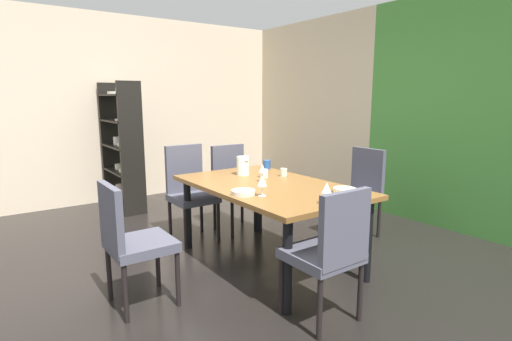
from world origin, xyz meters
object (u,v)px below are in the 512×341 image
(chair_head_near, at_px, (130,238))
(serving_bowl_center, at_px, (344,190))
(wine_glass_front, at_px, (262,182))
(cup_near_shelf, at_px, (284,172))
(chair_left_far, at_px, (233,183))
(chair_right_near, at_px, (330,248))
(dining_table, at_px, (269,193))
(pitcher_west, at_px, (243,166))
(wine_glass_left, at_px, (262,169))
(chair_head_far, at_px, (360,188))
(display_shelf, at_px, (121,147))
(serving_bowl_near_window, at_px, (243,192))
(chair_left_near, at_px, (190,188))
(wine_glass_east, at_px, (327,188))
(cup_rear, at_px, (264,173))
(cup_corner, at_px, (267,165))

(chair_head_near, height_order, serving_bowl_center, chair_head_near)
(chair_head_near, distance_m, wine_glass_front, 1.06)
(cup_near_shelf, bearing_deg, chair_head_near, -81.01)
(chair_left_far, xyz_separation_m, chair_right_near, (2.05, -0.55, -0.01))
(dining_table, relative_size, pitcher_west, 9.33)
(wine_glass_front, relative_size, wine_glass_left, 0.98)
(dining_table, distance_m, wine_glass_front, 0.48)
(chair_head_far, distance_m, display_shelf, 3.16)
(serving_bowl_near_window, bearing_deg, chair_head_far, 97.63)
(chair_head_near, distance_m, cup_near_shelf, 1.66)
(chair_left_near, distance_m, display_shelf, 1.65)
(wine_glass_east, distance_m, pitcher_west, 1.28)
(serving_bowl_near_window, relative_size, cup_rear, 2.41)
(dining_table, xyz_separation_m, wine_glass_left, (-0.12, 0.01, 0.20))
(chair_left_far, distance_m, wine_glass_east, 1.87)
(chair_right_near, bearing_deg, wine_glass_front, 92.34)
(chair_left_far, bearing_deg, cup_near_shelf, 94.57)
(cup_rear, bearing_deg, serving_bowl_near_window, -49.79)
(chair_head_near, distance_m, pitcher_west, 1.46)
(dining_table, relative_size, display_shelf, 1.03)
(wine_glass_east, bearing_deg, chair_right_near, -39.87)
(chair_head_far, distance_m, serving_bowl_center, 1.18)
(wine_glass_left, height_order, cup_corner, wine_glass_left)
(wine_glass_east, bearing_deg, pitcher_west, 174.45)
(chair_head_far, relative_size, serving_bowl_center, 5.21)
(wine_glass_front, xyz_separation_m, serving_bowl_near_window, (-0.12, -0.10, -0.10))
(chair_left_far, relative_size, wine_glass_left, 5.83)
(serving_bowl_near_window, height_order, pitcher_west, pitcher_west)
(chair_head_near, distance_m, wine_glass_left, 1.34)
(cup_corner, relative_size, pitcher_west, 0.52)
(serving_bowl_center, bearing_deg, cup_corner, 174.02)
(wine_glass_left, bearing_deg, display_shelf, -168.79)
(serving_bowl_near_window, distance_m, serving_bowl_center, 0.83)
(chair_head_near, relative_size, serving_bowl_center, 5.01)
(chair_head_far, relative_size, serving_bowl_near_window, 4.97)
(wine_glass_front, xyz_separation_m, pitcher_west, (-0.80, 0.36, -0.02))
(chair_head_far, distance_m, chair_left_near, 1.85)
(dining_table, height_order, pitcher_west, pitcher_west)
(dining_table, relative_size, chair_head_far, 1.83)
(chair_left_far, relative_size, serving_bowl_center, 5.24)
(chair_left_far, distance_m, serving_bowl_center, 1.65)
(serving_bowl_near_window, distance_m, cup_rear, 0.72)
(display_shelf, bearing_deg, cup_near_shelf, 18.80)
(chair_head_far, distance_m, pitcher_west, 1.34)
(dining_table, distance_m, display_shelf, 2.69)
(chair_left_near, relative_size, serving_bowl_center, 5.45)
(cup_rear, bearing_deg, chair_head_far, 78.09)
(wine_glass_left, relative_size, cup_near_shelf, 2.13)
(wine_glass_left, bearing_deg, chair_head_near, -82.77)
(wine_glass_east, bearing_deg, display_shelf, -173.11)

